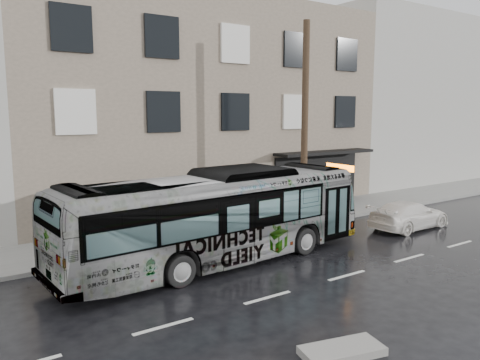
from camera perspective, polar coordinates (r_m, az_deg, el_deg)
The scene contains 9 objects.
ground at distance 15.55m, azimuth -2.35°, elevation -11.23°, with size 120.00×120.00×0.00m, color black.
sidewalk at distance 19.67m, azimuth -9.96°, elevation -6.91°, with size 90.00×3.60×0.15m, color gray.
building_taupe at distance 28.19m, azimuth -7.48°, elevation 8.85°, with size 20.00×12.00×11.00m, color gray.
building_filler at distance 40.49m, azimuth 17.60°, elevation 9.05°, with size 18.00×12.00×12.00m, color #A3A29A.
utility_pole_front at distance 21.23m, azimuth 7.90°, elevation 6.75°, with size 0.30×0.30×9.00m, color #443322.
sign_post at distance 22.31m, azimuth 9.83°, elevation -1.75°, with size 0.06×0.06×2.40m, color slate.
bus at distance 16.14m, azimuth -2.75°, elevation -4.54°, with size 2.71×11.56×3.22m, color #B2B2B2.
white_sedan at distance 22.33m, azimuth 19.92°, elevation -4.03°, with size 1.74×4.27×1.24m, color white.
slush_pile at distance 10.96m, azimuth 12.33°, elevation -19.67°, with size 1.80×0.80×0.18m, color gray.
Camera 1 is at (-7.71, -12.46, 5.19)m, focal length 35.00 mm.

